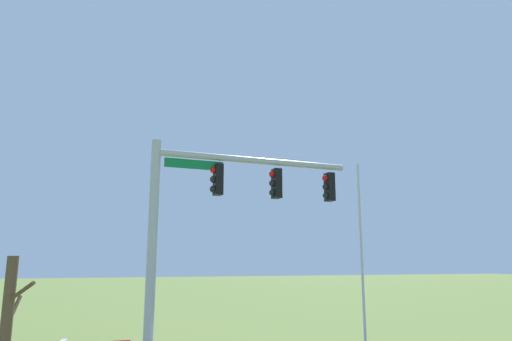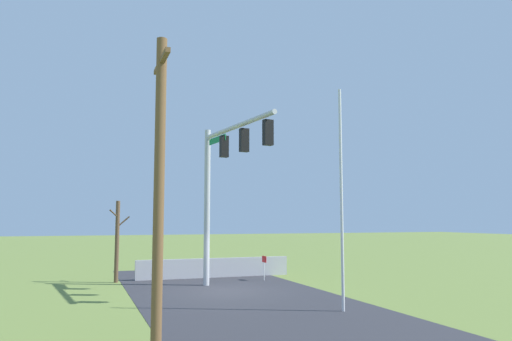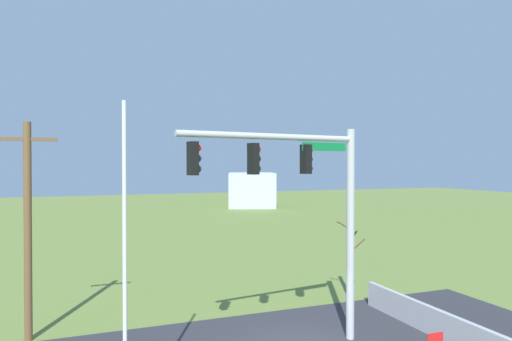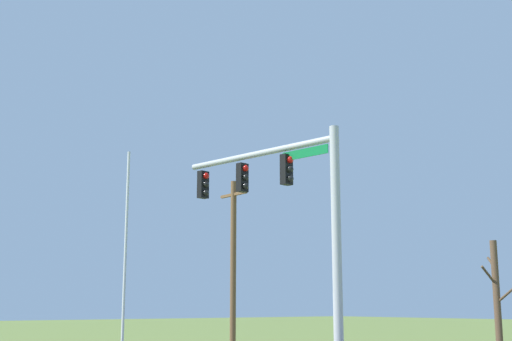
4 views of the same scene
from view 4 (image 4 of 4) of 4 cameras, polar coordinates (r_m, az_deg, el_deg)
name	(u,v)px [view 4 (image 4 of 4)]	position (r m, az deg, el deg)	size (l,w,h in m)	color
signal_mast	(289,204)	(21.30, 2.76, -2.82)	(6.43, 1.18, 7.32)	#B2B5BA
flagpole	(125,257)	(24.82, -10.76, -7.02)	(0.10, 0.10, 7.56)	silver
utility_pole	(233,262)	(30.53, -1.90, -7.61)	(1.90, 0.26, 7.57)	brown
bare_tree	(497,308)	(21.30, 19.33, -10.64)	(1.27, 1.02, 3.97)	brown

